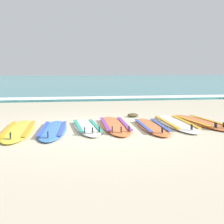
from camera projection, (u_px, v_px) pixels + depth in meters
name	position (u px, v px, depth m)	size (l,w,h in m)	color
ground_plane	(99.00, 131.00, 6.33)	(80.00, 80.00, 0.00)	#C1B599
sea	(71.00, 79.00, 41.61)	(80.00, 60.00, 0.10)	teal
wave_foam_strip	(82.00, 99.00, 12.80)	(80.00, 1.13, 0.11)	white
surfboard_0	(19.00, 130.00, 6.22)	(0.62, 2.46, 0.18)	yellow
surfboard_1	(53.00, 130.00, 6.25)	(0.69, 2.27, 0.18)	#3875CC
surfboard_2	(87.00, 127.00, 6.56)	(0.67, 2.15, 0.18)	silver
surfboard_3	(115.00, 125.00, 6.79)	(0.68, 2.47, 0.18)	orange
surfboard_4	(151.00, 126.00, 6.63)	(0.61, 2.18, 0.18)	orange
surfboard_5	(176.00, 123.00, 7.05)	(0.70, 2.53, 0.18)	white
surfboard_6	(200.00, 122.00, 7.20)	(0.85, 2.45, 0.18)	orange
seaweed_clump_near_shoreline	(133.00, 115.00, 8.17)	(0.31, 0.25, 0.11)	#4C4228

